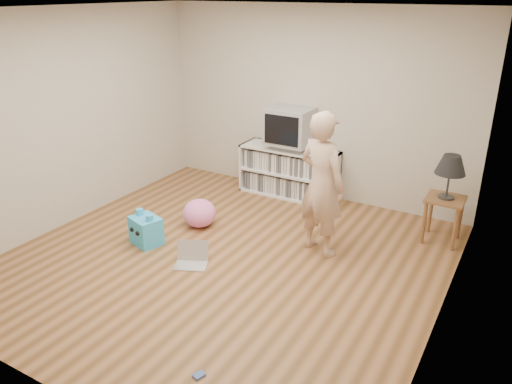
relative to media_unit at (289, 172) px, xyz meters
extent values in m
plane|color=brown|center=(0.23, -2.04, -0.35)|extent=(4.50, 4.50, 0.00)
cube|color=beige|center=(0.23, 0.21, 0.95)|extent=(4.50, 0.02, 2.60)
cube|color=beige|center=(0.23, -4.29, 0.95)|extent=(4.50, 0.02, 2.60)
cube|color=beige|center=(-2.02, -2.04, 0.95)|extent=(0.02, 4.50, 2.60)
cube|color=beige|center=(2.48, -2.04, 0.95)|extent=(0.02, 4.50, 2.60)
cube|color=white|center=(0.23, -2.04, 2.25)|extent=(4.50, 4.50, 0.01)
cube|color=white|center=(0.00, 0.19, 0.00)|extent=(1.40, 0.03, 0.70)
cube|color=white|center=(-0.68, -0.02, 0.00)|extent=(0.03, 0.45, 0.70)
cube|color=white|center=(0.68, -0.02, 0.00)|extent=(0.03, 0.45, 0.70)
cube|color=white|center=(0.00, -0.02, -0.33)|extent=(1.40, 0.45, 0.03)
cube|color=white|center=(0.00, -0.02, 0.00)|extent=(1.34, 0.45, 0.03)
cube|color=white|center=(0.00, -0.02, 0.33)|extent=(1.40, 0.45, 0.03)
cube|color=silver|center=(0.00, -0.02, 0.00)|extent=(1.26, 0.36, 0.64)
cube|color=gray|center=(0.00, -0.02, 0.39)|extent=(0.45, 0.35, 0.07)
cube|color=#9A9A9F|center=(0.00, -0.02, 0.67)|extent=(0.60, 0.52, 0.50)
cube|color=black|center=(0.00, -0.28, 0.67)|extent=(0.50, 0.01, 0.40)
cylinder|color=brown|center=(2.02, -0.56, -0.09)|extent=(0.04, 0.04, 0.52)
cylinder|color=brown|center=(2.36, -0.56, -0.09)|extent=(0.04, 0.04, 0.52)
cylinder|color=brown|center=(2.02, -0.22, -0.09)|extent=(0.04, 0.04, 0.52)
cylinder|color=brown|center=(2.36, -0.22, -0.09)|extent=(0.04, 0.04, 0.52)
cube|color=brown|center=(2.19, -0.39, 0.19)|extent=(0.42, 0.42, 0.03)
cylinder|color=#333333|center=(2.19, -0.39, 0.21)|extent=(0.18, 0.18, 0.02)
cylinder|color=#333333|center=(2.19, -0.39, 0.39)|extent=(0.02, 0.02, 0.32)
imported|color=#D1AA8E|center=(1.04, -1.33, 0.46)|extent=(0.68, 0.55, 1.62)
cube|color=silver|center=(-0.01, -2.33, -0.34)|extent=(0.41, 0.36, 0.02)
cube|color=silver|center=(-0.06, -2.22, -0.22)|extent=(0.34, 0.21, 0.22)
cube|color=black|center=(-0.06, -2.22, -0.22)|extent=(0.30, 0.17, 0.18)
cube|color=#4669BC|center=(1.04, -3.63, -0.34)|extent=(0.09, 0.11, 0.02)
cube|color=#2FB0FF|center=(-0.77, -2.17, -0.19)|extent=(0.41, 0.37, 0.33)
cylinder|color=#2FB0FF|center=(-0.87, -2.14, 0.02)|extent=(0.08, 0.08, 0.07)
cylinder|color=#2FB0FF|center=(-0.67, -2.21, 0.02)|extent=(0.08, 0.08, 0.07)
sphere|color=black|center=(-0.87, -2.29, -0.15)|extent=(0.05, 0.05, 0.05)
sphere|color=black|center=(-0.75, -2.33, -0.15)|extent=(0.05, 0.05, 0.05)
ellipsoid|color=pink|center=(-0.50, -1.49, -0.17)|extent=(0.45, 0.45, 0.35)
camera|label=1|loc=(2.94, -6.02, 2.44)|focal=35.00mm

